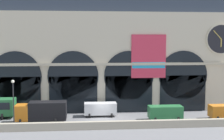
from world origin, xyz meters
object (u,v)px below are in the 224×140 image
box_truck_midwest (42,111)px  van_center (100,109)px  street_lamp_quayside (13,98)px  van_mideast (165,112)px

box_truck_midwest → van_center: 9.38m
van_center → street_lamp_quayside: (-12.14, -6.40, 3.17)m
box_truck_midwest → van_center: box_truck_midwest is taller
van_mideast → street_lamp_quayside: street_lamp_quayside is taller
box_truck_midwest → van_mideast: 18.81m
box_truck_midwest → street_lamp_quayside: 5.48m
van_center → van_mideast: (9.91, -3.14, 0.00)m
box_truck_midwest → street_lamp_quayside: (-3.25, -3.48, 2.71)m
van_mideast → street_lamp_quayside: 22.52m
box_truck_midwest → van_center: size_ratio=1.44×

